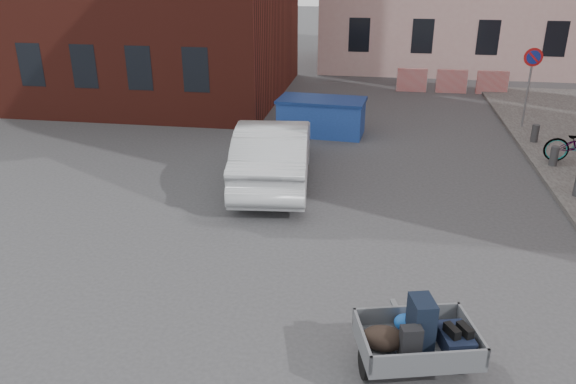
# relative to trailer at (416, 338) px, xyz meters

# --- Properties ---
(ground) EXTENTS (120.00, 120.00, 0.00)m
(ground) POSITION_rel_trailer_xyz_m (-1.80, 3.52, -0.61)
(ground) COLOR #38383A
(ground) RESTS_ON ground
(no_parking_sign) EXTENTS (0.60, 0.09, 2.65)m
(no_parking_sign) POSITION_rel_trailer_xyz_m (4.20, 13.01, 1.41)
(no_parking_sign) COLOR gray
(no_parking_sign) RESTS_ON sidewalk
(barriers) EXTENTS (4.70, 0.18, 1.00)m
(barriers) POSITION_rel_trailer_xyz_m (2.40, 18.52, -0.11)
(barriers) COLOR red
(barriers) RESTS_ON ground
(trailer) EXTENTS (1.83, 1.95, 1.20)m
(trailer) POSITION_rel_trailer_xyz_m (0.00, 0.00, 0.00)
(trailer) COLOR black
(trailer) RESTS_ON ground
(dumpster) EXTENTS (2.96, 1.70, 1.19)m
(dumpster) POSITION_rel_trailer_xyz_m (-2.54, 11.48, -0.01)
(dumpster) COLOR #2347A6
(dumpster) RESTS_ON ground
(silver_car) EXTENTS (2.30, 5.26, 1.68)m
(silver_car) POSITION_rel_trailer_xyz_m (-3.29, 6.94, 0.23)
(silver_car) COLOR #BABEC3
(silver_car) RESTS_ON ground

